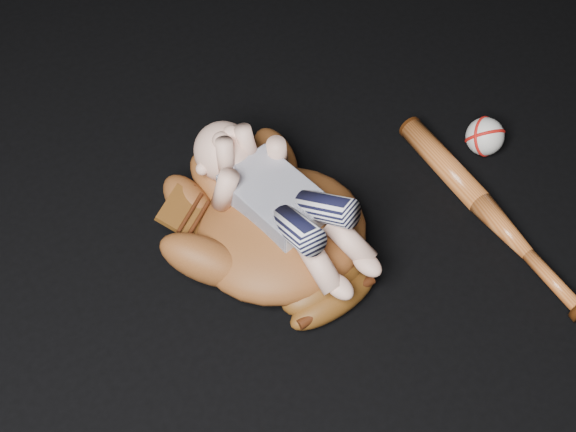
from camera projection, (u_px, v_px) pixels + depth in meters
The scene contains 4 objects.
baseball_glove at pixel (281, 228), 1.36m from camera, with size 0.37×0.43×0.13m, color brown, non-canonical shape.
newborn_baby at pixel (288, 202), 1.31m from camera, with size 0.18×0.39×0.16m, color #E0A890, non-canonical shape.
baseball_bat at pixel (490, 213), 1.43m from camera, with size 0.05×0.49×0.05m, color #B55723, non-canonical shape.
baseball at pixel (485, 136), 1.53m from camera, with size 0.07×0.07×0.07m, color silver.
Camera 1 is at (-0.60, -0.64, 1.15)m, focal length 50.00 mm.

